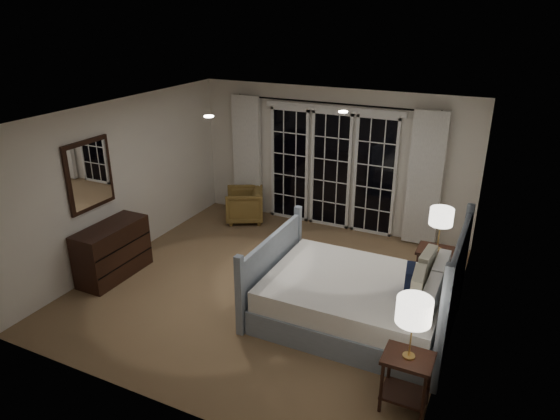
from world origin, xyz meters
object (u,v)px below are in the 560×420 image
at_px(bed, 359,299).
at_px(nightstand_right, 435,264).
at_px(armchair, 244,205).
at_px(dresser, 113,251).
at_px(lamp_left, 414,311).
at_px(nightstand_left, 406,375).
at_px(lamp_right, 441,217).

relative_size(bed, nightstand_right, 3.54).
relative_size(armchair, dresser, 0.60).
distance_m(bed, lamp_left, 1.70).
bearing_deg(nightstand_left, armchair, 137.45).
bearing_deg(lamp_right, nightstand_right, 90.00).
bearing_deg(nightstand_right, lamp_right, -90.00).
relative_size(nightstand_left, armchair, 0.91).
height_order(lamp_right, armchair, lamp_right).
distance_m(bed, armchair, 3.68).
height_order(lamp_left, armchair, lamp_left).
xyz_separation_m(bed, nightstand_left, (0.86, -1.22, 0.07)).
distance_m(lamp_left, lamp_right, 2.38).
height_order(nightstand_right, dresser, dresser).
bearing_deg(lamp_right, bed, -122.55).
height_order(bed, lamp_right, bed).
height_order(lamp_left, dresser, lamp_left).
xyz_separation_m(bed, dresser, (-3.64, -0.42, 0.06)).
xyz_separation_m(lamp_left, dresser, (-4.51, 0.81, -0.74)).
bearing_deg(dresser, bed, 6.53).
xyz_separation_m(nightstand_left, lamp_right, (-0.13, 2.37, 0.74)).
distance_m(nightstand_left, lamp_right, 2.49).
relative_size(bed, nightstand_left, 3.80).
bearing_deg(lamp_left, nightstand_right, 93.16).
relative_size(bed, armchair, 3.47).
relative_size(nightstand_right, dresser, 0.58).
relative_size(nightstand_left, lamp_left, 0.97).
height_order(nightstand_left, lamp_left, lamp_left).
height_order(bed, nightstand_right, bed).
distance_m(bed, dresser, 3.67).
relative_size(bed, lamp_right, 3.91).
xyz_separation_m(nightstand_left, lamp_left, (-0.00, 0.00, 0.73)).
bearing_deg(nightstand_right, armchair, 163.27).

